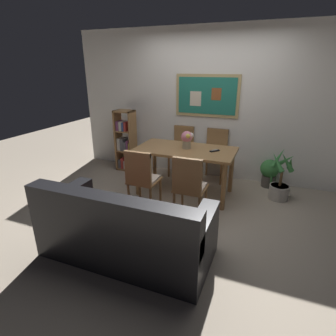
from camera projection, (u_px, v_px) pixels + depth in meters
name	position (u px, v px, depth m)	size (l,w,h in m)	color
ground_plane	(181.00, 211.00, 3.88)	(12.00, 12.00, 0.00)	tan
wall_back_with_painting	(211.00, 105.00, 4.78)	(5.20, 0.14, 2.60)	silver
dining_table	(185.00, 155.00, 4.21)	(1.52, 0.82, 0.75)	#9E7042
dining_chair_near_left	(142.00, 176.00, 3.71)	(0.40, 0.41, 0.91)	#9E7042
dining_chair_near_right	(189.00, 184.00, 3.46)	(0.40, 0.41, 0.91)	#9E7042
dining_chair_far_left	(182.00, 147.00, 5.06)	(0.40, 0.41, 0.91)	#9E7042
dining_chair_far_right	(215.00, 150.00, 4.83)	(0.40, 0.41, 0.91)	#9E7042
leather_couch	(124.00, 231.00, 2.85)	(1.80, 0.84, 0.84)	black
bookshelf	(126.00, 144.00, 5.30)	(0.36, 0.28, 1.17)	#9E7042
potted_ivy	(269.00, 172.00, 4.59)	(0.31, 0.31, 0.53)	#4C4742
potted_palm	(280.00, 182.00, 4.14)	(0.38, 0.41, 0.80)	#B2ADA3
flower_vase	(187.00, 139.00, 4.13)	(0.19, 0.19, 0.27)	tan
tv_remote	(215.00, 151.00, 4.04)	(0.14, 0.15, 0.02)	black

